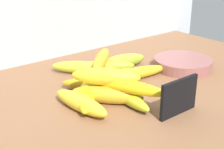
{
  "coord_description": "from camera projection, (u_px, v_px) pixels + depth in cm",
  "views": [
    {
      "loc": [
        -54.48,
        -54.29,
        38.04
      ],
      "look_at": [
        -7.96,
        4.41,
        8.0
      ],
      "focal_mm": 51.44,
      "sensor_mm": 36.0,
      "label": 1
    }
  ],
  "objects": [
    {
      "name": "banana_13",
      "position": [
        101.0,
        59.0,
        0.9
      ],
      "size": [
        15.51,
        14.9,
        3.58
      ],
      "primitive_type": "ellipsoid",
      "rotation": [
        0.0,
        0.0,
        0.76
      ],
      "color": "gold",
      "rests_on": "banana_1"
    },
    {
      "name": "banana_6",
      "position": [
        135.0,
        73.0,
        0.9
      ],
      "size": [
        20.39,
        7.16,
        3.41
      ],
      "primitive_type": "ellipsoid",
      "rotation": [
        0.0,
        0.0,
        6.09
      ],
      "color": "gold",
      "rests_on": "counter_top"
    },
    {
      "name": "banana_7",
      "position": [
        112.0,
        79.0,
        0.85
      ],
      "size": [
        20.22,
        4.95,
        4.37
      ],
      "primitive_type": "ellipsoid",
      "rotation": [
        0.0,
        0.0,
        6.25
      ],
      "color": "gold",
      "rests_on": "counter_top"
    },
    {
      "name": "banana_9",
      "position": [
        126.0,
        96.0,
        0.77
      ],
      "size": [
        4.76,
        17.81,
        3.29
      ],
      "primitive_type": "ellipsoid",
      "rotation": [
        0.0,
        0.0,
        1.49
      ],
      "color": "gold",
      "rests_on": "counter_top"
    },
    {
      "name": "banana_5",
      "position": [
        87.0,
        96.0,
        0.76
      ],
      "size": [
        13.46,
        16.16,
        3.93
      ],
      "primitive_type": "ellipsoid",
      "rotation": [
        0.0,
        0.0,
        4.07
      ],
      "color": "yellow",
      "rests_on": "counter_top"
    },
    {
      "name": "banana_3",
      "position": [
        109.0,
        66.0,
        0.96
      ],
      "size": [
        14.26,
        12.39,
        3.7
      ],
      "primitive_type": "ellipsoid",
      "rotation": [
        0.0,
        0.0,
        2.47
      ],
      "color": "#9BBF28",
      "rests_on": "counter_top"
    },
    {
      "name": "counter_top",
      "position": [
        146.0,
        95.0,
        0.85
      ],
      "size": [
        110.0,
        76.0,
        3.0
      ],
      "primitive_type": "cube",
      "color": "brown",
      "rests_on": "ground"
    },
    {
      "name": "banana_4",
      "position": [
        83.0,
        67.0,
        0.94
      ],
      "size": [
        15.83,
        15.96,
        3.77
      ],
      "primitive_type": "ellipsoid",
      "rotation": [
        0.0,
        0.0,
        2.35
      ],
      "color": "gold",
      "rests_on": "counter_top"
    },
    {
      "name": "fruit_bowl",
      "position": [
        183.0,
        63.0,
        0.98
      ],
      "size": [
        17.6,
        17.6,
        3.12
      ],
      "primitive_type": "cylinder",
      "color": "#925855",
      "rests_on": "counter_top"
    },
    {
      "name": "banana_8",
      "position": [
        94.0,
        84.0,
        0.84
      ],
      "size": [
        14.75,
        13.27,
        3.26
      ],
      "primitive_type": "ellipsoid",
      "rotation": [
        0.0,
        0.0,
        5.58
      ],
      "color": "#B78F1A",
      "rests_on": "counter_top"
    },
    {
      "name": "banana_10",
      "position": [
        80.0,
        103.0,
        0.73
      ],
      "size": [
        6.24,
        17.03,
        3.92
      ],
      "primitive_type": "ellipsoid",
      "rotation": [
        0.0,
        0.0,
        4.85
      ],
      "color": "yellow",
      "rests_on": "counter_top"
    },
    {
      "name": "banana_1",
      "position": [
        105.0,
        72.0,
        0.91
      ],
      "size": [
        9.83,
        18.46,
        3.63
      ],
      "primitive_type": "ellipsoid",
      "rotation": [
        0.0,
        0.0,
        1.21
      ],
      "color": "yellow",
      "rests_on": "counter_top"
    },
    {
      "name": "banana_2",
      "position": [
        123.0,
        61.0,
        0.99
      ],
      "size": [
        15.54,
        6.95,
        4.2
      ],
      "primitive_type": "ellipsoid",
      "rotation": [
        0.0,
        0.0,
        2.95
      ],
      "color": "#99B530",
      "rests_on": "counter_top"
    },
    {
      "name": "banana_11",
      "position": [
        126.0,
        86.0,
        0.74
      ],
      "size": [
        11.11,
        19.65,
        3.21
      ],
      "primitive_type": "ellipsoid",
      "rotation": [
        0.0,
        0.0,
        1.99
      ],
      "color": "yellow",
      "rests_on": "banana_9"
    },
    {
      "name": "banana_0",
      "position": [
        107.0,
        95.0,
        0.76
      ],
      "size": [
        14.51,
        16.22,
        4.18
      ],
      "primitive_type": "ellipsoid",
      "rotation": [
        0.0,
        0.0,
        5.41
      ],
      "color": "gold",
      "rests_on": "counter_top"
    },
    {
      "name": "banana_12",
      "position": [
        106.0,
        77.0,
        0.76
      ],
      "size": [
        14.58,
        14.82,
        4.24
      ],
      "primitive_type": "ellipsoid",
      "rotation": [
        0.0,
        0.0,
        5.48
      ],
      "color": "yellow",
      "rests_on": "banana_0"
    },
    {
      "name": "chalkboard_sign",
      "position": [
        179.0,
        98.0,
        0.71
      ],
      "size": [
        11.0,
        1.8,
        8.4
      ],
      "color": "black",
      "rests_on": "counter_top"
    }
  ]
}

